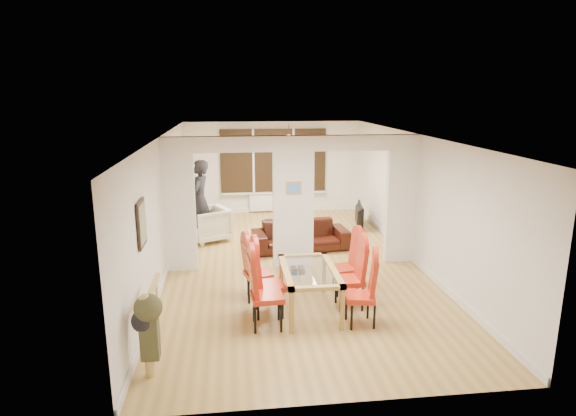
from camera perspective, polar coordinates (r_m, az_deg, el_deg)
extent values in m
cube|color=#AE8A46|center=(9.83, 0.60, -6.70)|extent=(5.00, 9.00, 0.01)
cube|color=white|center=(9.45, 0.62, 0.71)|extent=(5.00, 0.18, 2.60)
cube|color=black|center=(13.76, -1.74, 5.62)|extent=(3.00, 0.08, 1.80)
cube|color=white|center=(13.94, -1.69, 0.71)|extent=(1.40, 0.08, 0.50)
sphere|color=orange|center=(12.59, 0.07, 7.86)|extent=(0.36, 0.36, 0.36)
cube|color=gray|center=(7.10, -16.97, -1.78)|extent=(0.04, 0.52, 0.67)
cube|color=#4C8CD8|center=(9.30, 0.70, 2.37)|extent=(0.30, 0.03, 0.25)
imported|color=black|center=(10.68, 1.49, -3.29)|extent=(2.18, 1.03, 0.61)
imported|color=beige|center=(11.41, -9.41, -1.91)|extent=(1.14, 1.15, 0.79)
imported|color=black|center=(11.38, -10.40, 0.89)|extent=(0.79, 0.62, 1.90)
imported|color=black|center=(12.50, 8.08, -0.91)|extent=(1.07, 0.31, 0.61)
cylinder|color=#143F19|center=(12.31, -0.93, -0.78)|extent=(0.07, 0.07, 0.29)
imported|color=#312110|center=(12.34, 0.14, -1.30)|extent=(0.23, 0.23, 0.06)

